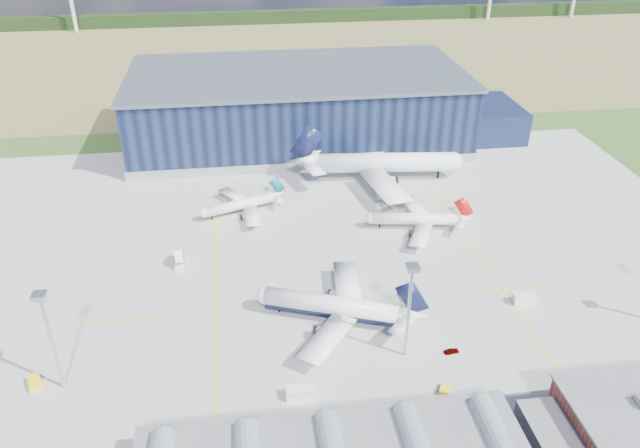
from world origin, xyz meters
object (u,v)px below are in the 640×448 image
Objects in this scene: gse_van_a at (300,393)px; airliner_regional at (239,200)px; light_mast_west at (48,326)px; gse_tug_a at (35,382)px; gse_cart_a at (289,294)px; gse_tug_c at (448,165)px; gse_van_c at (524,299)px; airstair at (179,259)px; gse_tug_b at (445,390)px; car_a at (452,351)px; gse_cart_b at (381,206)px; airliner_navy at (332,297)px; hangar at (305,109)px; airliner_red at (415,213)px; light_mast_center at (410,297)px; car_b at (466,413)px; gse_van_b at (419,222)px; airliner_widebody at (385,153)px.

airliner_regional is at bearing 9.75° from gse_van_a.
gse_van_a is at bearing -11.13° from light_mast_west.
gse_tug_a is 1.34× the size of gse_cart_a.
gse_van_c is (-6.29, -77.98, 0.48)m from gse_tug_c.
airstair is at bearing 35.26° from gse_tug_a.
gse_tug_b is 11.96m from car_a.
airliner_navy is at bearing -161.78° from gse_cart_b.
airliner_regional reaches higher than car_a.
hangar is 57.62m from gse_tug_c.
gse_van_c is (108.46, 12.88, 0.44)m from gse_tug_a.
airstair is at bearing -117.16° from hangar.
car_a is (-5.82, -52.56, -4.52)m from airliner_red.
gse_van_c reaches higher than gse_tug_c.
gse_tug_b is at bearing -66.20° from light_mast_center.
hangar is 52.53× the size of gse_tug_b.
light_mast_west is at bearing 171.63° from gse_cart_b.
car_b is (2.18, -6.45, 0.01)m from gse_tug_b.
gse_van_a is at bearing -170.57° from gse_van_b.
gse_tug_a is (-75.83, 1.14, -14.62)m from light_mast_center.
gse_van_a is 1.69× the size of car_a.
car_b is (77.27, -18.00, -14.83)m from light_mast_west.
car_b is at bearing 146.10° from gse_van_c.
airstair is at bearing 17.85° from airliner_red.
car_a is at bearing -82.17° from hangar.
airstair is at bearing -16.98° from airliner_navy.
gse_van_c is at bearing -87.47° from gse_tug_c.
airliner_regional reaches higher than gse_cart_b.
airliner_regional is 7.97× the size of gse_tug_c.
airstair reaches higher than gse_van_c.
hangar is 41.01× the size of gse_tug_c.
airliner_red reaches higher than airstair.
light_mast_center is (70.00, 0.00, 0.00)m from light_mast_west.
gse_cart_a is at bearing 44.85° from airliner_red.
hangar reaches higher than gse_tug_b.
gse_tug_c is at bearing 16.27° from gse_tug_a.
gse_van_c reaches higher than gse_tug_a.
gse_cart_b is at bearing 81.92° from light_mast_center.
gse_van_c is at bearing -15.52° from gse_cart_a.
airliner_navy is at bearing -105.80° from airliner_widebody.
light_mast_west is 143.33m from gse_tug_c.
airliner_widebody is at bearing 80.25° from light_mast_center.
light_mast_west is 5.89× the size of gse_tug_a.
hangar is at bearing 38.86° from gse_tug_a.
light_mast_center is 77.23m from gse_tug_a.
airliner_widebody is 14.84× the size of gse_tug_a.
gse_cart_a is 91.55m from gse_tug_c.
airliner_widebody reaches higher than airliner_regional.
hangar is 6.30× the size of light_mast_center.
airliner_regional reaches higher than gse_tug_a.
gse_cart_b reaches higher than gse_cart_a.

